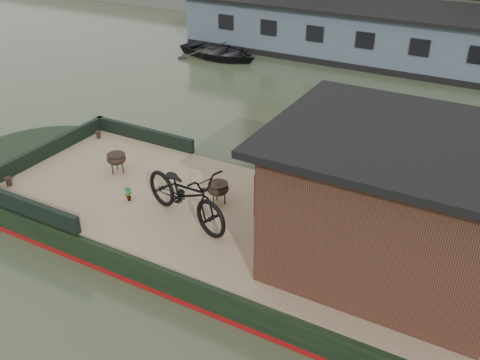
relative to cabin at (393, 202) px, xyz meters
The scene contains 16 objects.
ground 2.88m from the cabin, behind, with size 120.00×120.00×0.00m, color #313B26.
houseboat_hull 3.87m from the cabin, behind, with size 14.01×4.02×0.60m.
houseboat_deck 2.52m from the cabin, behind, with size 11.80×3.80×0.05m, color #997A5F.
bow_bulwark 7.33m from the cabin, behind, with size 3.00×4.00×0.35m.
cabin is the anchor object (origin of this frame).
bicycle 3.80m from the cabin, behind, with size 0.79×2.26×1.19m, color black.
potted_plant_b 2.63m from the cabin, 166.52° to the left, with size 0.20×0.16×0.36m, color brown.
potted_plant_d 2.77m from the cabin, 139.44° to the left, with size 0.34×0.34×0.61m, color brown.
potted_plant_e 5.27m from the cabin, behind, with size 0.17×0.11×0.32m, color brown.
brazier_front 3.63m from the cabin, behind, with size 0.43×0.43×0.47m, color black, non-canonical shape.
brazier_rear 6.23m from the cabin, behind, with size 0.42×0.42×0.46m, color black, non-canonical shape.
bollard_port 8.01m from the cabin, 169.26° to the left, with size 0.16×0.16×0.18m, color black.
bollard_stbd 7.98m from the cabin, behind, with size 0.17×0.17×0.19m, color black.
dinghy 14.84m from the cabin, 132.15° to the left, with size 2.55×3.57×0.74m, color black.
far_houseboat 14.20m from the cabin, 98.88° to the left, with size 20.40×4.40×2.11m.
quay 20.67m from the cabin, 96.09° to the left, with size 60.00×6.00×0.90m, color #47443F.
Camera 1 is at (3.61, -7.60, 6.41)m, focal length 40.00 mm.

